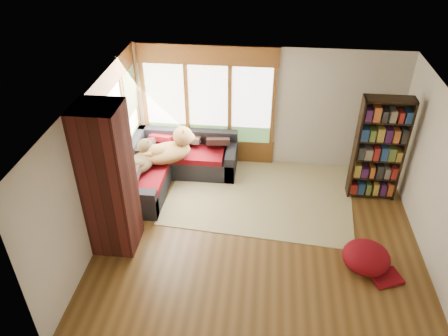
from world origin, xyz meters
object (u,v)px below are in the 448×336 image
(brick_chimney, at_px, (108,181))
(area_rug, at_px, (260,191))
(pouf, at_px, (366,256))
(sectional_sofa, at_px, (168,165))
(bookshelf, at_px, (379,150))
(dog_brindle, at_px, (141,157))
(dog_tan, at_px, (171,147))

(brick_chimney, distance_m, area_rug, 3.21)
(area_rug, bearing_deg, pouf, -46.50)
(brick_chimney, bearing_deg, sectional_sofa, 77.71)
(sectional_sofa, xyz_separation_m, bookshelf, (4.09, -0.20, 0.75))
(brick_chimney, distance_m, dog_brindle, 1.67)
(pouf, height_order, dog_tan, dog_tan)
(sectional_sofa, relative_size, area_rug, 0.62)
(pouf, bearing_deg, dog_brindle, 157.31)
(area_rug, xyz_separation_m, bookshelf, (2.15, 0.13, 1.04))
(pouf, xyz_separation_m, dog_tan, (-3.58, 2.05, 0.61))
(area_rug, height_order, dog_tan, dog_tan)
(dog_tan, bearing_deg, pouf, -63.24)
(brick_chimney, bearing_deg, dog_brindle, 88.19)
(dog_tan, bearing_deg, sectional_sofa, 97.40)
(bookshelf, relative_size, dog_brindle, 2.50)
(dog_tan, xyz_separation_m, dog_brindle, (-0.51, -0.34, -0.07))
(pouf, bearing_deg, bookshelf, 78.51)
(dog_tan, height_order, dog_brindle, dog_tan)
(sectional_sofa, bearing_deg, bookshelf, 2.05)
(brick_chimney, relative_size, bookshelf, 1.24)
(brick_chimney, height_order, area_rug, brick_chimney)
(bookshelf, bearing_deg, area_rug, -176.48)
(brick_chimney, relative_size, pouf, 3.42)
(brick_chimney, height_order, dog_tan, brick_chimney)
(bookshelf, bearing_deg, dog_brindle, -176.58)
(dog_brindle, bearing_deg, bookshelf, -79.26)
(sectional_sofa, distance_m, bookshelf, 4.17)
(pouf, height_order, dog_brindle, dog_brindle)
(brick_chimney, bearing_deg, area_rug, 35.71)
(sectional_sofa, height_order, area_rug, sectional_sofa)
(sectional_sofa, bearing_deg, area_rug, -4.87)
(sectional_sofa, xyz_separation_m, dog_tan, (0.11, -0.13, 0.52))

